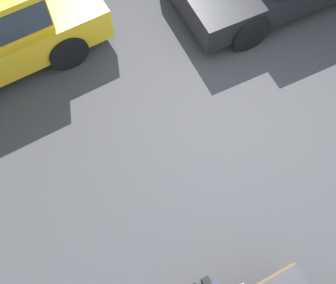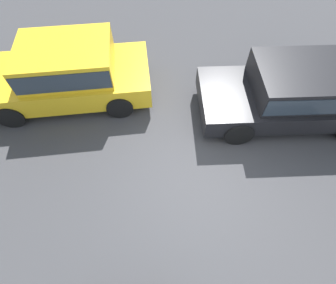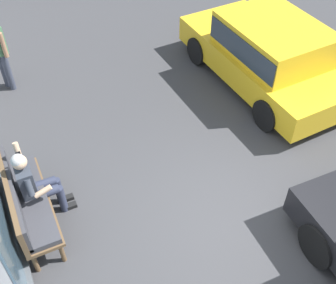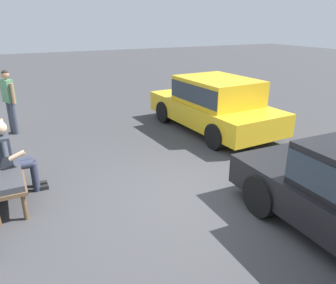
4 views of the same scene
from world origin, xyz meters
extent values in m
plane|color=#38383A|center=(0.00, 0.00, 0.00)|extent=(60.00, 60.00, 0.00)
cube|color=black|center=(-2.23, -1.58, 0.51)|extent=(4.21, 1.92, 0.51)
cube|color=black|center=(-2.40, -1.57, 1.07)|extent=(2.21, 1.65, 0.62)
cube|color=#28333D|center=(-2.40, -1.57, 1.07)|extent=(2.16, 1.69, 0.44)
cylinder|color=black|center=(-0.92, -0.75, 0.33)|extent=(0.67, 0.20, 0.67)
cylinder|color=black|center=(-0.97, -2.48, 0.33)|extent=(0.67, 0.20, 0.67)
cylinder|color=black|center=(-3.54, -2.41, 0.33)|extent=(0.67, 0.20, 0.67)
cube|color=gold|center=(3.11, -2.56, 0.53)|extent=(4.23, 2.06, 0.57)
cube|color=gold|center=(2.94, -2.57, 1.15)|extent=(2.23, 1.74, 0.67)
cube|color=#28333D|center=(2.94, -2.57, 1.15)|extent=(2.19, 1.78, 0.47)
cylinder|color=black|center=(4.35, -1.61, 0.32)|extent=(0.65, 0.21, 0.64)
cylinder|color=black|center=(4.44, -3.39, 0.32)|extent=(0.65, 0.21, 0.64)
cylinder|color=black|center=(1.78, -1.74, 0.32)|extent=(0.65, 0.21, 0.64)
cylinder|color=black|center=(1.87, -3.52, 0.32)|extent=(0.65, 0.21, 0.64)
camera|label=1|loc=(2.27, 2.60, 5.62)|focal=45.00mm
camera|label=2|loc=(0.90, 2.60, 5.11)|focal=28.00mm
camera|label=3|loc=(-2.95, 2.60, 5.63)|focal=45.00mm
camera|label=4|loc=(-4.33, 2.60, 2.95)|focal=35.00mm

